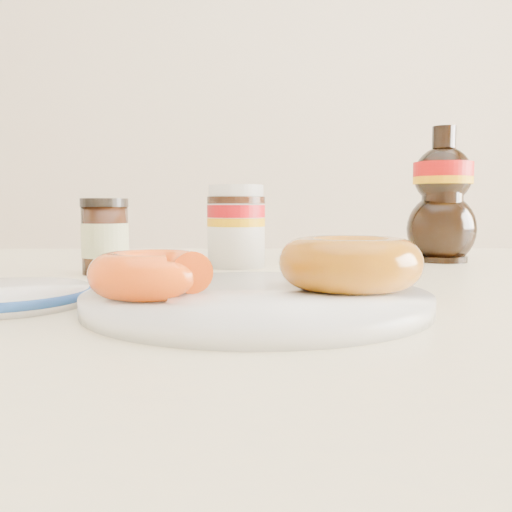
{
  "coord_description": "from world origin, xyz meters",
  "views": [
    {
      "loc": [
        -0.08,
        -0.48,
        0.83
      ],
      "look_at": [
        -0.08,
        -0.0,
        0.79
      ],
      "focal_mm": 40.0,
      "sensor_mm": 36.0,
      "label": 1
    }
  ],
  "objects_px": {
    "donut_bitten": "(152,274)",
    "syrup_bottle": "(442,195)",
    "plate": "(257,299)",
    "blue_rim_saucer": "(1,295)",
    "donut_whole": "(350,263)",
    "dining_table": "(328,361)",
    "nutella_jar": "(236,223)",
    "dark_jar": "(105,237)"
  },
  "relations": [
    {
      "from": "donut_bitten",
      "to": "syrup_bottle",
      "type": "xyz_separation_m",
      "value": [
        0.33,
        0.38,
        0.06
      ]
    },
    {
      "from": "plate",
      "to": "blue_rim_saucer",
      "type": "xyz_separation_m",
      "value": [
        -0.2,
        0.02,
        0.0
      ]
    },
    {
      "from": "donut_bitten",
      "to": "syrup_bottle",
      "type": "bearing_deg",
      "value": 32.18
    },
    {
      "from": "donut_whole",
      "to": "dining_table",
      "type": "bearing_deg",
      "value": 88.97
    },
    {
      "from": "plate",
      "to": "dining_table",
      "type": "bearing_deg",
      "value": 63.94
    },
    {
      "from": "plate",
      "to": "donut_bitten",
      "type": "height_order",
      "value": "donut_bitten"
    },
    {
      "from": "donut_whole",
      "to": "nutella_jar",
      "type": "xyz_separation_m",
      "value": [
        -0.1,
        0.27,
        0.02
      ]
    },
    {
      "from": "dark_jar",
      "to": "dining_table",
      "type": "bearing_deg",
      "value": -15.4
    },
    {
      "from": "dining_table",
      "to": "donut_bitten",
      "type": "relative_size",
      "value": 15.74
    },
    {
      "from": "syrup_bottle",
      "to": "blue_rim_saucer",
      "type": "xyz_separation_m",
      "value": [
        -0.46,
        -0.34,
        -0.08
      ]
    },
    {
      "from": "syrup_bottle",
      "to": "dining_table",
      "type": "bearing_deg",
      "value": -131.73
    },
    {
      "from": "syrup_bottle",
      "to": "blue_rim_saucer",
      "type": "distance_m",
      "value": 0.58
    },
    {
      "from": "dark_jar",
      "to": "donut_whole",
      "type": "bearing_deg",
      "value": -40.05
    },
    {
      "from": "donut_bitten",
      "to": "dining_table",
      "type": "bearing_deg",
      "value": 32.47
    },
    {
      "from": "donut_whole",
      "to": "donut_bitten",
      "type": "bearing_deg",
      "value": -166.27
    },
    {
      "from": "donut_whole",
      "to": "nutella_jar",
      "type": "distance_m",
      "value": 0.29
    },
    {
      "from": "nutella_jar",
      "to": "donut_whole",
      "type": "bearing_deg",
      "value": -70.85
    },
    {
      "from": "donut_bitten",
      "to": "syrup_bottle",
      "type": "relative_size",
      "value": 0.48
    },
    {
      "from": "donut_bitten",
      "to": "nutella_jar",
      "type": "height_order",
      "value": "nutella_jar"
    },
    {
      "from": "dining_table",
      "to": "syrup_bottle",
      "type": "distance_m",
      "value": 0.33
    },
    {
      "from": "plate",
      "to": "blue_rim_saucer",
      "type": "bearing_deg",
      "value": 174.76
    },
    {
      "from": "dining_table",
      "to": "plate",
      "type": "distance_m",
      "value": 0.19
    },
    {
      "from": "syrup_bottle",
      "to": "blue_rim_saucer",
      "type": "bearing_deg",
      "value": -143.21
    },
    {
      "from": "donut_whole",
      "to": "syrup_bottle",
      "type": "xyz_separation_m",
      "value": [
        0.19,
        0.34,
        0.06
      ]
    },
    {
      "from": "donut_bitten",
      "to": "blue_rim_saucer",
      "type": "height_order",
      "value": "donut_bitten"
    },
    {
      "from": "plate",
      "to": "donut_bitten",
      "type": "bearing_deg",
      "value": -166.72
    },
    {
      "from": "plate",
      "to": "dark_jar",
      "type": "xyz_separation_m",
      "value": [
        -0.17,
        0.22,
        0.03
      ]
    },
    {
      "from": "donut_whole",
      "to": "dark_jar",
      "type": "xyz_separation_m",
      "value": [
        -0.24,
        0.2,
        0.01
      ]
    },
    {
      "from": "dining_table",
      "to": "syrup_bottle",
      "type": "relative_size",
      "value": 7.6
    },
    {
      "from": "syrup_bottle",
      "to": "donut_whole",
      "type": "bearing_deg",
      "value": -118.58
    },
    {
      "from": "dark_jar",
      "to": "donut_bitten",
      "type": "bearing_deg",
      "value": -68.69
    },
    {
      "from": "blue_rim_saucer",
      "to": "dining_table",
      "type": "bearing_deg",
      "value": 26.43
    },
    {
      "from": "nutella_jar",
      "to": "syrup_bottle",
      "type": "xyz_separation_m",
      "value": [
        0.28,
        0.07,
        0.04
      ]
    },
    {
      "from": "donut_bitten",
      "to": "nutella_jar",
      "type": "bearing_deg",
      "value": 64.0
    },
    {
      "from": "blue_rim_saucer",
      "to": "dark_jar",
      "type": "bearing_deg",
      "value": 81.65
    },
    {
      "from": "dining_table",
      "to": "nutella_jar",
      "type": "xyz_separation_m",
      "value": [
        -0.1,
        0.14,
        0.14
      ]
    },
    {
      "from": "donut_bitten",
      "to": "donut_whole",
      "type": "distance_m",
      "value": 0.15
    },
    {
      "from": "donut_bitten",
      "to": "dark_jar",
      "type": "xyz_separation_m",
      "value": [
        -0.09,
        0.24,
        0.01
      ]
    },
    {
      "from": "donut_bitten",
      "to": "blue_rim_saucer",
      "type": "relative_size",
      "value": 0.66
    },
    {
      "from": "donut_whole",
      "to": "nutella_jar",
      "type": "height_order",
      "value": "nutella_jar"
    },
    {
      "from": "donut_bitten",
      "to": "donut_whole",
      "type": "bearing_deg",
      "value": -2.6
    },
    {
      "from": "donut_bitten",
      "to": "blue_rim_saucer",
      "type": "bearing_deg",
      "value": 147.41
    }
  ]
}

